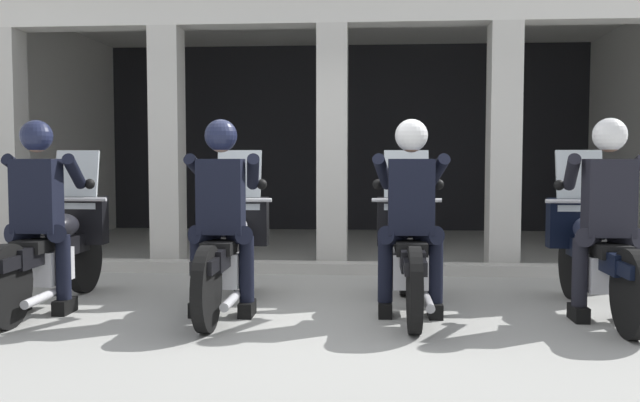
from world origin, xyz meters
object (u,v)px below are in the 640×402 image
Objects in this scene: motorcycle_far_left at (56,248)px; motorcycle_center_left at (230,250)px; police_officer_center_left at (222,200)px; motorcycle_far_right at (594,253)px; motorcycle_center_right at (409,250)px; police_officer_far_right at (607,202)px; police_officer_center_right at (411,200)px; police_officer_far_left at (39,199)px.

motorcycle_far_left and motorcycle_center_left have the same top height.
motorcycle_far_left is at bearing 169.82° from police_officer_center_left.
motorcycle_center_left is 0.52m from police_officer_center_left.
motorcycle_center_right is at bearing -171.45° from motorcycle_far_right.
police_officer_far_right is (-0.00, -0.28, 0.44)m from motorcycle_far_right.
police_officer_center_left is 1.52m from police_officer_center_right.
motorcycle_center_left and motorcycle_center_right have the same top height.
police_officer_far_left is at bearing -162.59° from motorcycle_center_right.
motorcycle_far_right is (4.54, 0.05, 0.00)m from motorcycle_far_left.
police_officer_center_right reaches higher than motorcycle_center_right.
police_officer_far_right is at bearing 0.43° from police_officer_center_left.
police_officer_far_left is at bearing -165.64° from motorcycle_far_right.
police_officer_center_right is (-0.00, -0.28, 0.44)m from motorcycle_center_right.
motorcycle_center_left is at bearing 2.97° from motorcycle_far_left.
police_officer_far_left reaches higher than motorcycle_far_right.
police_officer_center_left is 1.00× the size of police_officer_center_right.
police_officer_center_left is at bearing -166.83° from police_officer_center_right.
motorcycle_center_left is at bearing 89.54° from police_officer_center_left.
police_officer_far_left is (-0.00, -0.28, 0.44)m from motorcycle_far_left.
police_officer_center_left and police_officer_far_right have the same top height.
motorcycle_far_left is at bearing -169.21° from motorcycle_far_right.
motorcycle_far_right is at bearing 5.77° from police_officer_center_left.
police_officer_center_left is 1.00× the size of police_officer_far_right.
motorcycle_center_right is (1.51, 0.36, -0.44)m from police_officer_center_left.
police_officer_center_right is 0.78× the size of motorcycle_far_right.
motorcycle_far_left is 3.03m from motorcycle_center_right.
motorcycle_center_left is 1.29× the size of police_officer_far_right.
police_officer_center_left is at bearing -7.67° from motorcycle_far_left.
motorcycle_center_left is at bearing -166.83° from motorcycle_center_right.
motorcycle_center_right is 1.61m from police_officer_far_right.
police_officer_far_left and police_officer_center_left have the same top height.
police_officer_far_left is at bearing -169.21° from police_officer_far_right.
police_officer_center_right is at bearing 4.07° from police_officer_far_left.
motorcycle_center_left is 1.29× the size of police_officer_center_right.
motorcycle_far_right is at bearing 0.43° from motorcycle_center_left.
police_officer_far_left reaches higher than motorcycle_center_left.
motorcycle_far_left is 1.29× the size of police_officer_far_right.
motorcycle_far_right is (1.51, 0.24, -0.44)m from police_officer_center_right.
motorcycle_far_left is 1.00× the size of motorcycle_far_right.
motorcycle_center_right is at bearing 13.13° from police_officer_center_left.
motorcycle_far_left is at bearing 92.05° from police_officer_far_left.
police_officer_far_left and police_officer_center_right have the same top height.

